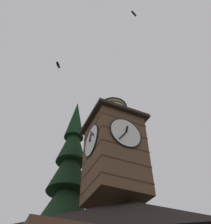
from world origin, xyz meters
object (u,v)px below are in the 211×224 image
moon (128,222)px  flying_bird_low (58,65)px  flying_bird_high (134,14)px  pine_tree_behind (64,219)px  clock_tower (114,149)px

moon → flying_bird_low: moon is taller
flying_bird_high → pine_tree_behind: bearing=-82.4°
moon → flying_bird_high: (17.54, 33.90, 4.33)m
pine_tree_behind → moon: pine_tree_behind is taller
pine_tree_behind → flying_bird_low: bearing=58.0°
clock_tower → flying_bird_high: (0.56, 5.61, 10.32)m
pine_tree_behind → moon: (-18.88, -23.88, 9.76)m
clock_tower → flying_bird_low: bearing=11.2°
pine_tree_behind → flying_bird_low: pine_tree_behind is taller
flying_bird_high → flying_bird_low: flying_bird_high is taller
flying_bird_low → pine_tree_behind: bearing=-122.0°
moon → clock_tower: bearing=59.0°
pine_tree_behind → flying_bird_high: size_ratio=30.87×
clock_tower → pine_tree_behind: bearing=-66.7°
flying_bird_high → flying_bird_low: size_ratio=1.06×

